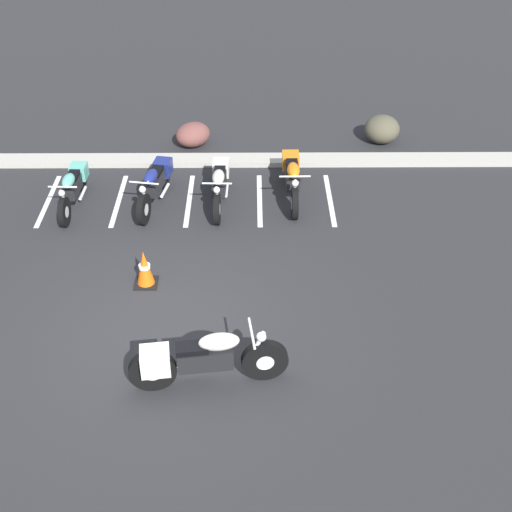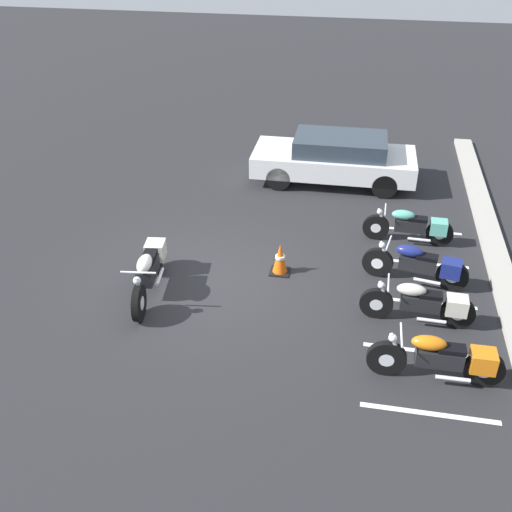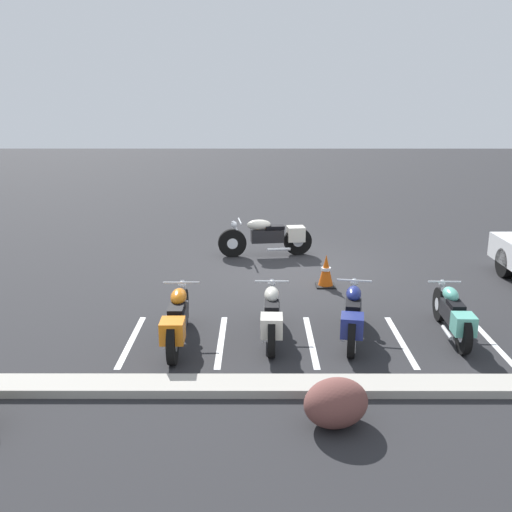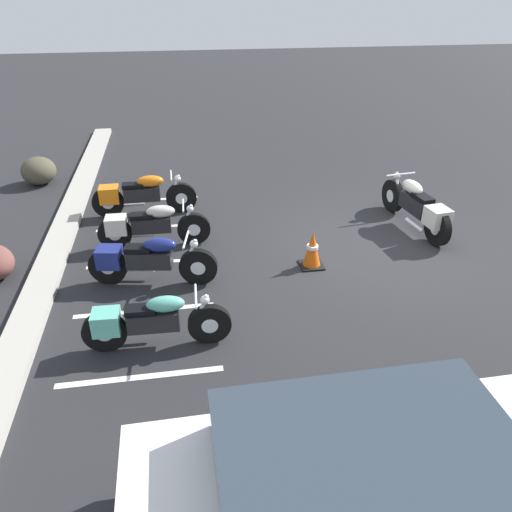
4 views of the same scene
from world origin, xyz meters
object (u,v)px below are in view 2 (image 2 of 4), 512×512
parked_bike_0 (413,226)px  car_white (335,158)px  traffic_cone (280,259)px  parked_bike_3 (443,358)px  parked_bike_1 (421,265)px  motorcycle_cream_featured (149,269)px  parked_bike_2 (423,303)px

parked_bike_0 → car_white: size_ratio=0.46×
parked_bike_0 → traffic_cone: bearing=35.0°
parked_bike_3 → traffic_cone: parked_bike_3 is taller
parked_bike_0 → car_white: car_white is taller
parked_bike_1 → traffic_cone: parked_bike_1 is taller
motorcycle_cream_featured → parked_bike_2: size_ratio=1.12×
parked_bike_2 → car_white: bearing=-69.7°
motorcycle_cream_featured → parked_bike_0: (-2.88, 5.14, -0.07)m
parked_bike_0 → parked_bike_2: size_ratio=0.97×
parked_bike_0 → parked_bike_3: bearing=96.0°
motorcycle_cream_featured → parked_bike_3: size_ratio=1.07×
parked_bike_1 → parked_bike_2: 1.31m
parked_bike_0 → parked_bike_2: 2.97m
parked_bike_3 → car_white: bearing=-73.7°
parked_bike_0 → motorcycle_cream_featured: bearing=31.2°
motorcycle_cream_featured → car_white: car_white is taller
car_white → traffic_cone: size_ratio=6.36×
traffic_cone → car_white: bearing=171.1°
motorcycle_cream_featured → parked_bike_2: (0.09, 5.23, -0.05)m
car_white → traffic_cone: car_white is taller
parked_bike_2 → parked_bike_3: 1.51m
parked_bike_3 → motorcycle_cream_featured: bearing=-16.8°
motorcycle_cream_featured → parked_bike_2: motorcycle_cream_featured is taller
parked_bike_1 → traffic_cone: size_ratio=3.08×
parked_bike_2 → parked_bike_1: bearing=-88.8°
parked_bike_0 → parked_bike_3: size_ratio=0.92×
motorcycle_cream_featured → parked_bike_3: bearing=66.5°
traffic_cone → parked_bike_0: bearing=123.2°
parked_bike_0 → traffic_cone: parked_bike_0 is taller
parked_bike_1 → car_white: size_ratio=0.48×
parked_bike_0 → parked_bike_2: (2.97, 0.09, 0.02)m
parked_bike_3 → car_white: size_ratio=0.50×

